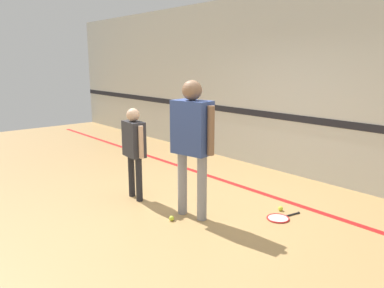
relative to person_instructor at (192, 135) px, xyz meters
The scene contains 8 objects.
ground_plane 1.11m from the person_instructor, 161.87° to the left, with size 16.00×16.00×0.00m, color tan.
wall_back 2.67m from the person_instructor, 93.47° to the left, with size 16.00×0.07×3.20m.
floor_stripe 1.77m from the person_instructor, 96.52° to the left, with size 14.40×0.10×0.01m.
person_instructor is the anchor object (origin of this frame).
person_student_left 1.10m from the person_instructor, 169.11° to the right, with size 0.51×0.25×1.35m.
racket_spare_on_floor 1.57m from the person_instructor, 45.16° to the left, with size 0.35×0.55×0.03m.
tennis_ball_near_instructor 1.10m from the person_instructor, 101.72° to the right, with size 0.07×0.07×0.07m, color #CCE038.
tennis_ball_by_spare_racket 1.62m from the person_instructor, 57.70° to the left, with size 0.07×0.07×0.07m, color #CCE038.
Camera 1 is at (3.65, -3.06, 1.99)m, focal length 35.00 mm.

